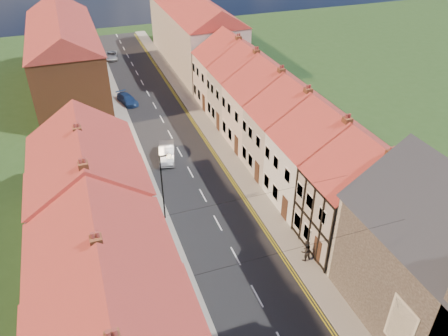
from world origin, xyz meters
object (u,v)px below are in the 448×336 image
(lamppost, at_px, (163,184))
(pedestrian_right, at_px, (306,251))
(car_far, at_px, (127,99))
(car_distant, at_px, (111,55))
(car_mid, at_px, (167,153))

(lamppost, bearing_deg, pedestrian_right, -44.16)
(car_far, relative_size, car_distant, 0.97)
(car_far, bearing_deg, lamppost, -107.15)
(car_far, relative_size, pedestrian_right, 2.26)
(lamppost, height_order, car_distant, lamppost)
(lamppost, bearing_deg, car_distant, 88.34)
(pedestrian_right, bearing_deg, car_far, -88.80)
(pedestrian_right, bearing_deg, lamppost, -56.38)
(lamppost, height_order, car_far, lamppost)
(car_mid, distance_m, car_far, 14.72)
(car_distant, bearing_deg, pedestrian_right, -73.91)
(car_distant, bearing_deg, lamppost, -83.84)
(car_distant, bearing_deg, car_far, -83.54)
(car_far, xyz_separation_m, car_distant, (0.42, 17.63, -0.01))
(car_far, distance_m, pedestrian_right, 32.87)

